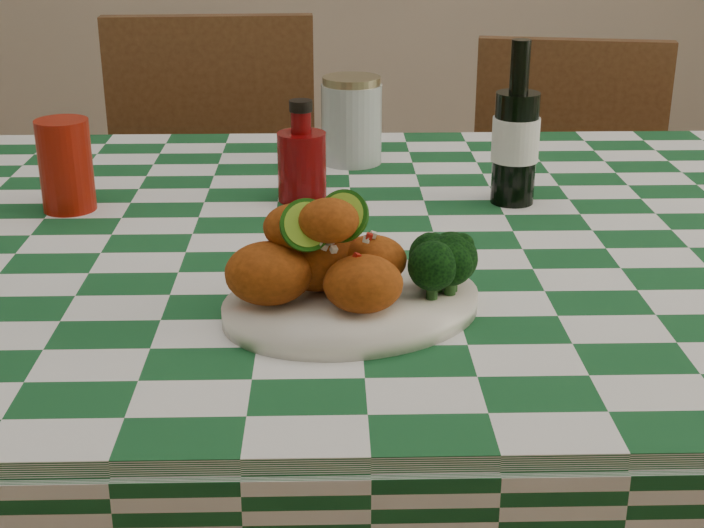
{
  "coord_description": "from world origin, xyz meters",
  "views": [
    {
      "loc": [
        -0.03,
        -1.18,
        1.21
      ],
      "look_at": [
        -0.01,
        -0.25,
        0.84
      ],
      "focal_mm": 50.0,
      "sensor_mm": 36.0,
      "label": 1
    }
  ],
  "objects_px": {
    "ketchup_bottle": "(302,151)",
    "mason_jar": "(352,120)",
    "plate": "(352,305)",
    "fried_chicken_pile": "(329,249)",
    "beer_bottle": "(516,123)",
    "wooden_chair_left": "(213,266)",
    "dining_table": "(353,492)",
    "red_tumbler": "(66,165)",
    "wooden_chair_right": "(564,269)"
  },
  "relations": [
    {
      "from": "red_tumbler",
      "to": "wooden_chair_left",
      "type": "relative_size",
      "value": 0.13
    },
    {
      "from": "mason_jar",
      "to": "fried_chicken_pile",
      "type": "bearing_deg",
      "value": -93.7
    },
    {
      "from": "plate",
      "to": "fried_chicken_pile",
      "type": "distance_m",
      "value": 0.07
    },
    {
      "from": "red_tumbler",
      "to": "beer_bottle",
      "type": "height_order",
      "value": "beer_bottle"
    },
    {
      "from": "wooden_chair_right",
      "to": "dining_table",
      "type": "bearing_deg",
      "value": -112.64
    },
    {
      "from": "beer_bottle",
      "to": "wooden_chair_left",
      "type": "height_order",
      "value": "beer_bottle"
    },
    {
      "from": "fried_chicken_pile",
      "to": "wooden_chair_left",
      "type": "xyz_separation_m",
      "value": [
        -0.24,
        0.92,
        -0.38
      ]
    },
    {
      "from": "mason_jar",
      "to": "ketchup_bottle",
      "type": "bearing_deg",
      "value": -111.06
    },
    {
      "from": "red_tumbler",
      "to": "wooden_chair_left",
      "type": "distance_m",
      "value": 0.69
    },
    {
      "from": "fried_chicken_pile",
      "to": "ketchup_bottle",
      "type": "height_order",
      "value": "ketchup_bottle"
    },
    {
      "from": "fried_chicken_pile",
      "to": "red_tumbler",
      "type": "xyz_separation_m",
      "value": [
        -0.35,
        0.35,
        -0.01
      ]
    },
    {
      "from": "mason_jar",
      "to": "wooden_chair_left",
      "type": "relative_size",
      "value": 0.14
    },
    {
      "from": "dining_table",
      "to": "ketchup_bottle",
      "type": "bearing_deg",
      "value": 116.12
    },
    {
      "from": "red_tumbler",
      "to": "beer_bottle",
      "type": "relative_size",
      "value": 0.56
    },
    {
      "from": "wooden_chair_right",
      "to": "ketchup_bottle",
      "type": "bearing_deg",
      "value": -122.46
    },
    {
      "from": "fried_chicken_pile",
      "to": "mason_jar",
      "type": "relative_size",
      "value": 1.23
    },
    {
      "from": "wooden_chair_left",
      "to": "red_tumbler",
      "type": "bearing_deg",
      "value": -104.16
    },
    {
      "from": "fried_chicken_pile",
      "to": "red_tumbler",
      "type": "relative_size",
      "value": 1.34
    },
    {
      "from": "fried_chicken_pile",
      "to": "beer_bottle",
      "type": "height_order",
      "value": "beer_bottle"
    },
    {
      "from": "dining_table",
      "to": "beer_bottle",
      "type": "relative_size",
      "value": 7.41
    },
    {
      "from": "fried_chicken_pile",
      "to": "beer_bottle",
      "type": "relative_size",
      "value": 0.75
    },
    {
      "from": "dining_table",
      "to": "wooden_chair_right",
      "type": "height_order",
      "value": "wooden_chair_right"
    },
    {
      "from": "red_tumbler",
      "to": "mason_jar",
      "type": "relative_size",
      "value": 0.91
    },
    {
      "from": "plate",
      "to": "wooden_chair_right",
      "type": "distance_m",
      "value": 1.12
    },
    {
      "from": "mason_jar",
      "to": "wooden_chair_right",
      "type": "bearing_deg",
      "value": 39.82
    },
    {
      "from": "plate",
      "to": "red_tumbler",
      "type": "distance_m",
      "value": 0.52
    },
    {
      "from": "mason_jar",
      "to": "beer_bottle",
      "type": "xyz_separation_m",
      "value": [
        0.22,
        -0.21,
        0.04
      ]
    },
    {
      "from": "red_tumbler",
      "to": "wooden_chair_right",
      "type": "height_order",
      "value": "red_tumbler"
    },
    {
      "from": "dining_table",
      "to": "wooden_chair_left",
      "type": "height_order",
      "value": "wooden_chair_left"
    },
    {
      "from": "red_tumbler",
      "to": "ketchup_bottle",
      "type": "relative_size",
      "value": 0.88
    },
    {
      "from": "red_tumbler",
      "to": "ketchup_bottle",
      "type": "xyz_separation_m",
      "value": [
        0.32,
        0.04,
        0.01
      ]
    },
    {
      "from": "plate",
      "to": "ketchup_bottle",
      "type": "height_order",
      "value": "ketchup_bottle"
    },
    {
      "from": "fried_chicken_pile",
      "to": "wooden_chair_right",
      "type": "bearing_deg",
      "value": 62.83
    },
    {
      "from": "ketchup_bottle",
      "to": "wooden_chair_right",
      "type": "relative_size",
      "value": 0.16
    },
    {
      "from": "ketchup_bottle",
      "to": "wooden_chair_left",
      "type": "relative_size",
      "value": 0.15
    },
    {
      "from": "mason_jar",
      "to": "wooden_chair_left",
      "type": "xyz_separation_m",
      "value": [
        -0.27,
        0.34,
        -0.38
      ]
    },
    {
      "from": "dining_table",
      "to": "mason_jar",
      "type": "height_order",
      "value": "mason_jar"
    },
    {
      "from": "fried_chicken_pile",
      "to": "wooden_chair_left",
      "type": "bearing_deg",
      "value": 104.39
    },
    {
      "from": "fried_chicken_pile",
      "to": "red_tumbler",
      "type": "height_order",
      "value": "same"
    },
    {
      "from": "ketchup_bottle",
      "to": "wooden_chair_left",
      "type": "height_order",
      "value": "wooden_chair_left"
    },
    {
      "from": "dining_table",
      "to": "beer_bottle",
      "type": "xyz_separation_m",
      "value": [
        0.22,
        0.12,
        0.51
      ]
    },
    {
      "from": "plate",
      "to": "fried_chicken_pile",
      "type": "bearing_deg",
      "value": -180.0
    },
    {
      "from": "plate",
      "to": "ketchup_bottle",
      "type": "relative_size",
      "value": 1.94
    },
    {
      "from": "red_tumbler",
      "to": "wooden_chair_left",
      "type": "bearing_deg",
      "value": 78.43
    },
    {
      "from": "wooden_chair_right",
      "to": "mason_jar",
      "type": "bearing_deg",
      "value": -129.87
    },
    {
      "from": "dining_table",
      "to": "plate",
      "type": "relative_size",
      "value": 6.06
    },
    {
      "from": "ketchup_bottle",
      "to": "mason_jar",
      "type": "relative_size",
      "value": 1.04
    },
    {
      "from": "ketchup_bottle",
      "to": "dining_table",
      "type": "bearing_deg",
      "value": -63.88
    },
    {
      "from": "fried_chicken_pile",
      "to": "ketchup_bottle",
      "type": "distance_m",
      "value": 0.39
    },
    {
      "from": "ketchup_bottle",
      "to": "beer_bottle",
      "type": "xyz_separation_m",
      "value": [
        0.29,
        -0.02,
        0.04
      ]
    }
  ]
}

